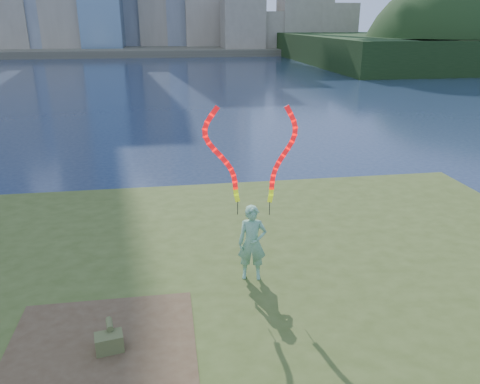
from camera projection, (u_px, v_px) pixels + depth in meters
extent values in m
plane|color=#19263F|center=(212.00, 282.00, 11.56)|extent=(320.00, 320.00, 0.00)
cube|color=#3A4A1A|center=(224.00, 341.00, 9.19)|extent=(20.00, 18.00, 0.30)
cube|color=#3A4A1A|center=(222.00, 321.00, 9.38)|extent=(17.00, 15.00, 0.30)
cube|color=#3A4A1A|center=(221.00, 305.00, 9.48)|extent=(14.00, 12.00, 0.30)
cube|color=#47331E|center=(101.00, 348.00, 7.99)|extent=(3.20, 3.00, 0.02)
cube|color=brown|center=(168.00, 48.00, 99.44)|extent=(320.00, 40.00, 1.20)
imported|color=#217D3F|center=(252.00, 243.00, 9.93)|extent=(0.67, 0.51, 1.67)
cylinder|color=black|center=(238.00, 208.00, 9.78)|extent=(0.02, 0.02, 0.30)
cylinder|color=black|center=(270.00, 208.00, 9.76)|extent=(0.02, 0.02, 0.30)
cube|color=#4E552B|center=(109.00, 343.00, 7.88)|extent=(0.51, 0.38, 0.33)
cylinder|color=#4E552B|center=(109.00, 324.00, 8.01)|extent=(0.16, 0.32, 0.11)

